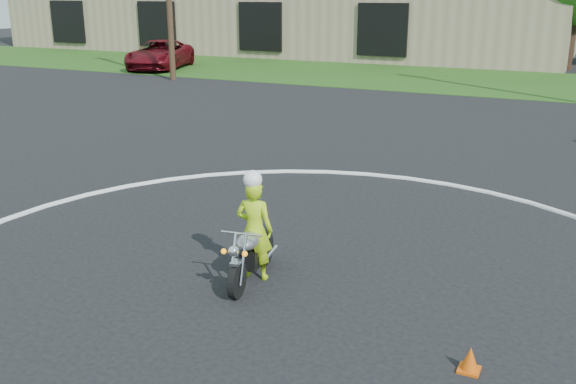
% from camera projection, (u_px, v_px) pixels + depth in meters
% --- Properties ---
extents(grass_strip, '(120.00, 10.00, 0.02)m').
position_uv_depth(grass_strip, '(512.00, 83.00, 30.10)').
color(grass_strip, '#1E4714').
rests_on(grass_strip, ground).
extents(course_markings, '(19.05, 19.05, 0.12)m').
position_uv_depth(course_markings, '(462.00, 273.00, 9.73)').
color(course_markings, silver).
rests_on(course_markings, ground).
extents(primary_motorcycle, '(0.60, 1.71, 0.90)m').
position_uv_depth(primary_motorcycle, '(251.00, 253.00, 9.36)').
color(primary_motorcycle, black).
rests_on(primary_motorcycle, ground).
extents(rider_primary_grp, '(0.60, 0.44, 1.67)m').
position_uv_depth(rider_primary_grp, '(254.00, 227.00, 9.37)').
color(rider_primary_grp, '#A8D816').
rests_on(rider_primary_grp, ground).
extents(pickup_grp, '(4.19, 6.12, 1.56)m').
position_uv_depth(pickup_grp, '(160.00, 55.00, 35.46)').
color(pickup_grp, '#5E0A13').
rests_on(pickup_grp, ground).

